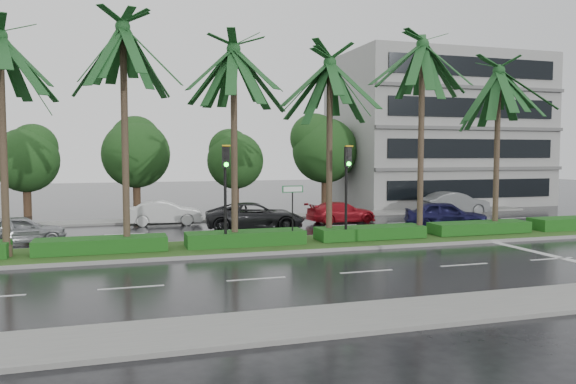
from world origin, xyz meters
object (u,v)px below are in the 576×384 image
object	(u,v)px
signal_median_left	(226,181)
car_silver	(20,230)
street_sign	(293,200)
car_grey	(454,203)
car_red	(341,212)
car_white	(165,213)
car_darkgrey	(255,216)
car_blue	(446,215)

from	to	relation	value
signal_median_left	car_silver	size ratio (longest dim) A/B	1.11
street_sign	car_grey	distance (m)	17.37
car_red	signal_median_left	bearing A→B (deg)	127.03
car_white	car_darkgrey	xyz separation A→B (m)	(4.50, -3.59, 0.05)
car_white	car_darkgrey	size ratio (longest dim) A/B	0.79
street_sign	car_silver	bearing A→B (deg)	158.47
car_silver	car_grey	bearing A→B (deg)	-89.68
street_sign	car_silver	xyz separation A→B (m)	(-11.62, 4.58, -1.45)
car_darkgrey	car_red	distance (m)	5.90
car_silver	street_sign	bearing A→B (deg)	-121.81
car_grey	car_white	bearing A→B (deg)	91.48
car_blue	signal_median_left	bearing A→B (deg)	129.18
car_silver	car_white	xyz separation A→B (m)	(6.92, 5.13, 0.03)
car_red	car_grey	distance (m)	9.18
car_blue	car_grey	size ratio (longest dim) A/B	0.95
street_sign	car_red	xyz separation A→B (m)	(5.50, 7.67, -1.50)
street_sign	car_blue	size ratio (longest dim) A/B	0.58
car_white	car_grey	world-z (taller)	car_grey
car_darkgrey	car_blue	size ratio (longest dim) A/B	1.20
car_red	car_blue	distance (m)	6.12
car_silver	car_red	distance (m)	17.39
car_darkgrey	signal_median_left	bearing A→B (deg)	163.73
car_white	car_red	size ratio (longest dim) A/B	0.99
signal_median_left	car_red	world-z (taller)	signal_median_left
signal_median_left	car_white	size ratio (longest dim) A/B	1.03
car_silver	car_grey	xyz separation A→B (m)	(26.12, 4.89, 0.10)
signal_median_left	car_white	bearing A→B (deg)	99.72
car_white	car_grey	xyz separation A→B (m)	(19.20, -0.24, 0.07)
street_sign	car_white	xyz separation A→B (m)	(-4.70, 9.71, -1.42)
car_darkgrey	car_grey	size ratio (longest dim) A/B	1.14
street_sign	car_grey	bearing A→B (deg)	33.15
car_blue	car_grey	xyz separation A→B (m)	(4.50, 5.95, 0.01)
signal_median_left	car_grey	world-z (taller)	signal_median_left
signal_median_left	street_sign	xyz separation A→B (m)	(3.00, 0.18, -0.87)
car_silver	car_white	distance (m)	8.61
car_grey	signal_median_left	bearing A→B (deg)	121.08
car_white	car_red	xyz separation A→B (m)	(10.20, -2.05, -0.08)
car_red	street_sign	bearing A→B (deg)	138.65
street_sign	car_blue	xyz separation A→B (m)	(10.00, 3.52, -1.36)
car_white	car_blue	size ratio (longest dim) A/B	0.95
signal_median_left	street_sign	world-z (taller)	signal_median_left
car_red	car_grey	xyz separation A→B (m)	(9.00, 1.80, 0.15)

